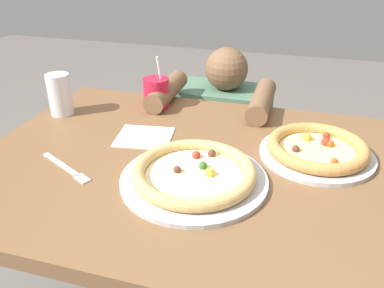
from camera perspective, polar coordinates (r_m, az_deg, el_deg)
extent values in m
cube|color=brown|center=(1.03, 0.92, -3.48)|extent=(1.19, 0.85, 0.04)
cylinder|color=brown|center=(1.68, -13.24, -5.75)|extent=(0.07, 0.07, 0.71)
cylinder|color=brown|center=(1.53, 23.94, -11.44)|extent=(0.07, 0.07, 0.71)
cylinder|color=#B7B7BC|center=(0.93, 0.28, -5.25)|extent=(0.36, 0.36, 0.01)
cylinder|color=beige|center=(0.93, 0.28, -4.68)|extent=(0.24, 0.24, 0.01)
torus|color=tan|center=(0.92, 0.28, -4.11)|extent=(0.30, 0.30, 0.03)
sphere|color=gold|center=(0.92, 2.67, -4.24)|extent=(0.02, 0.02, 0.02)
sphere|color=brown|center=(0.93, -2.22, -3.82)|extent=(0.02, 0.02, 0.02)
sphere|color=brown|center=(1.00, 2.93, -1.46)|extent=(0.02, 0.02, 0.02)
sphere|color=#2D6623|center=(0.95, 1.64, -3.23)|extent=(0.02, 0.02, 0.02)
sphere|color=maroon|center=(0.99, 0.78, -1.68)|extent=(0.02, 0.02, 0.02)
cylinder|color=#B7B7BC|center=(1.09, 17.89, -1.46)|extent=(0.30, 0.30, 0.01)
cylinder|color=#EFD68C|center=(1.09, 17.98, -0.95)|extent=(0.20, 0.20, 0.01)
torus|color=#C68C47|center=(1.08, 18.06, -0.42)|extent=(0.27, 0.27, 0.03)
sphere|color=maroon|center=(1.11, 19.20, 0.27)|extent=(0.03, 0.03, 0.03)
sphere|color=gold|center=(1.12, 16.62, 0.96)|extent=(0.03, 0.03, 0.03)
sphere|color=#BF4C19|center=(1.03, 20.32, -2.41)|extent=(0.02, 0.02, 0.02)
sphere|color=#BF4C19|center=(1.11, 19.75, 0.02)|extent=(0.02, 0.02, 0.02)
sphere|color=brown|center=(1.06, 15.10, -0.71)|extent=(0.02, 0.02, 0.02)
sphere|color=maroon|center=(1.15, 19.27, 1.15)|extent=(0.02, 0.02, 0.02)
cylinder|color=red|center=(1.35, -5.29, 7.59)|extent=(0.09, 0.09, 0.10)
cylinder|color=white|center=(1.31, -4.89, 10.90)|extent=(0.02, 0.02, 0.09)
cylinder|color=silver|center=(1.35, -18.97, 6.96)|extent=(0.08, 0.08, 0.14)
cube|color=white|center=(1.34, -18.96, 8.96)|extent=(0.03, 0.03, 0.03)
cube|color=white|center=(1.32, -19.02, 8.34)|extent=(0.03, 0.03, 0.02)
cube|color=white|center=(1.33, -19.69, 8.35)|extent=(0.03, 0.03, 0.02)
cube|color=white|center=(1.15, -7.05, 1.06)|extent=(0.18, 0.17, 0.00)
cube|color=silver|center=(1.06, -18.84, -2.83)|extent=(0.15, 0.09, 0.00)
cube|color=silver|center=(0.98, -15.95, -4.95)|extent=(0.05, 0.04, 0.00)
cylinder|color=#333847|center=(1.82, 4.35, -6.94)|extent=(0.30, 0.30, 0.45)
cube|color=#4C7259|center=(1.64, 4.81, 3.57)|extent=(0.38, 0.22, 0.28)
sphere|color=brown|center=(1.56, 5.13, 10.98)|extent=(0.17, 0.17, 0.17)
cylinder|color=brown|center=(1.40, -3.73, 7.85)|extent=(0.07, 0.28, 0.07)
cylinder|color=brown|center=(1.33, 10.29, 6.32)|extent=(0.07, 0.28, 0.07)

